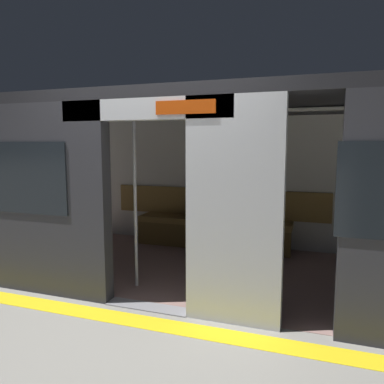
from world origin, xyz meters
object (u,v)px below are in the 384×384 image
Objects in this scene: bench_seat at (212,226)px; book at (243,220)px; train_car at (186,158)px; person_seated at (213,206)px; grab_pole_far at (202,201)px; grab_pole_door at (135,199)px; handbag at (195,212)px.

bench_seat is 0.49m from book.
person_seated is (-0.07, -1.02, -0.77)m from train_car.
grab_pole_far is at bearing 124.44° from train_car.
grab_pole_far is at bearing 73.97° from book.
grab_pole_far is (-0.75, -0.13, 0.00)m from grab_pole_door.
handbag is at bearing -68.87° from grab_pole_far.
person_seated is at bearing 115.52° from bench_seat.
person_seated is at bearing -1.16° from book.
book is 0.11× the size of grab_pole_door.
person_seated is 0.38m from handbag.
person_seated is 4.58× the size of handbag.
train_car reaches higher than bench_seat.
bench_seat is at bearing 167.04° from handbag.
grab_pole_door is (0.33, 0.75, -0.43)m from train_car.
train_car is at bearing 52.18° from book.
grab_pole_far is at bearing -170.10° from grab_pole_door.
handbag is 1.95m from grab_pole_far.
handbag is 0.78m from book.
bench_seat is at bearing -7.89° from book.
train_car is at bearing 85.91° from person_seated.
train_car is 0.87m from grab_pole_far.
grab_pole_door reaches higher than book.
person_seated reaches higher than book.
grab_pole_far reaches higher than bench_seat.
grab_pole_door is (0.40, 1.77, 0.33)m from person_seated.
grab_pole_far is at bearing 102.49° from bench_seat.
train_car reaches higher than grab_pole_door.
bench_seat is at bearing -77.51° from grab_pole_far.
book is at bearing -174.98° from bench_seat.
book is at bearing -93.12° from grab_pole_far.
book is 1.82m from grab_pole_far.
person_seated is at bearing -94.09° from train_car.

